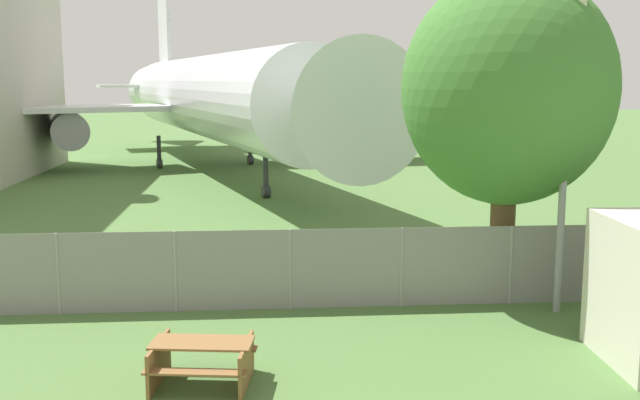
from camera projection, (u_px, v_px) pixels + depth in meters
perimeter_fence at (402, 267)px, 17.00m from camera, size 56.07×0.07×1.83m
airplane at (209, 97)px, 42.80m from camera, size 34.97×43.76×13.31m
picnic_bench_near_cabin at (202, 358)px, 12.67m from camera, size 1.88×1.62×0.76m
tree_near_hangar at (508, 90)px, 17.20m from camera, size 4.90×4.90×7.62m
light_mast at (566, 117)px, 16.05m from camera, size 0.44×0.44×6.98m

